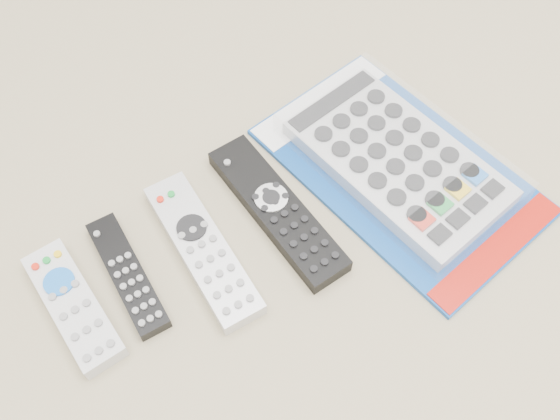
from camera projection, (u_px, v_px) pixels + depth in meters
remote_small_grey at (74, 306)px, 0.70m from camera, size 0.05×0.17×0.03m
remote_slim_black at (128, 275)px, 0.72m from camera, size 0.05×0.17×0.02m
remote_silver_dvd at (203, 249)px, 0.74m from camera, size 0.07×0.22×0.02m
remote_large_black at (277, 210)px, 0.77m from camera, size 0.06×0.23×0.03m
jumbo_remote_packaged at (398, 160)px, 0.80m from camera, size 0.24×0.37×0.05m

